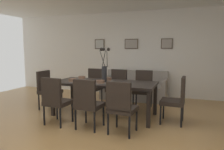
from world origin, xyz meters
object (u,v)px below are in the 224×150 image
Objects in this scene: dining_chair_near_left at (55,99)px; framed_picture_center at (131,44)px; bowl_far_left at (100,81)px; framed_picture_left at (100,44)px; dining_chair_head_west at (48,88)px; dining_chair_far_right at (118,86)px; sofa at (134,89)px; framed_picture_right at (167,44)px; dining_table at (104,85)px; dining_chair_near_right at (93,84)px; dining_chair_far_left at (88,102)px; centerpiece_vase at (104,69)px; bowl_far_right at (108,79)px; dining_chair_mid_right at (143,87)px; bowl_near_right at (82,77)px; bowl_near_left at (72,80)px; dining_chair_head_east at (177,98)px; dining_chair_mid_left at (121,105)px.

framed_picture_center reaches higher than dining_chair_near_left.
bowl_far_left is 0.51× the size of framed_picture_left.
dining_chair_head_west is 2.15× the size of framed_picture_center.
dining_chair_head_west is (-1.50, -0.87, 0.00)m from dining_chair_far_right.
framed_picture_right is at bearing 29.79° from sofa.
framed_picture_right is at bearing 0.00° from framed_picture_center.
dining_chair_near_right is (-0.67, 0.87, -0.16)m from dining_table.
dining_chair_far_left is at bearing 0.79° from dining_chair_near_left.
centerpiece_vase reaches higher than bowl_far_right.
dining_chair_mid_right is 1.25× the size of centerpiece_vase.
dining_table is 0.70m from bowl_near_right.
bowl_near_left reaches higher than sofa.
dining_table is at bearing -90.00° from framed_picture_center.
dining_chair_mid_right is at bearing 45.55° from bowl_far_right.
centerpiece_vase is 4.32× the size of bowl_far_left.
bowl_near_right is (0.83, 0.20, 0.27)m from dining_chair_head_west.
framed_picture_left is at bearing 138.73° from dining_chair_head_east.
dining_chair_mid_right is at bearing -106.61° from framed_picture_right.
dining_chair_mid_right is at bearing 69.77° from dining_chair_far_left.
dining_chair_far_right is at bearing 149.32° from dining_chair_head_east.
dining_chair_mid_left is 2.33m from dining_chair_head_west.
bowl_far_left is 2.82m from framed_picture_right.
dining_chair_head_west is 3.58m from framed_picture_right.
framed_picture_left is (-1.10, 3.12, 1.09)m from dining_chair_far_left.
dining_chair_far_right is at bearing 90.53° from dining_chair_far_left.
bowl_far_right is at bearing 90.00° from bowl_far_left.
dining_chair_near_left is 1.25× the size of centerpiece_vase.
bowl_near_right is at bearing -152.84° from dining_chair_mid_right.
framed_picture_left reaches higher than sofa.
framed_picture_left is (-1.73, 3.14, 1.09)m from dining_chair_mid_left.
bowl_near_right is 1.87m from sofa.
bowl_near_left reaches higher than dining_table.
dining_chair_head_west is at bearing -138.87° from framed_picture_right.
dining_chair_near_left is at bearing -89.46° from dining_chair_near_right.
dining_chair_near_left is 1.74m from dining_chair_near_right.
sofa is 1.64m from framed_picture_right.
dining_chair_near_right and dining_chair_mid_left have the same top height.
framed_picture_right reaches higher than bowl_far_right.
dining_chair_near_left is 1.87m from dining_chair_far_right.
dining_chair_near_left is 1.00× the size of dining_chair_mid_right.
dining_chair_head_west is 0.91m from bowl_near_left.
dining_chair_mid_right is 1.87m from framed_picture_center.
bowl_near_left is 0.79m from bowl_far_right.
bowl_near_left is 3.14m from framed_picture_right.
centerpiece_vase is at bearing -97.48° from sofa.
dining_chair_head_west reaches higher than sofa.
dining_chair_far_left is 1.87m from dining_chair_mid_right.
framed_picture_left is (-1.75, 1.37, 1.09)m from dining_chair_mid_right.
bowl_near_right and bowl_far_left have the same top height.
dining_chair_near_left is 5.41× the size of bowl_far_right.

